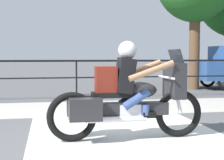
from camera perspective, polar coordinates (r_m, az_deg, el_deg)
name	(u,v)px	position (r m, az deg, el deg)	size (l,w,h in m)	color
ground_plane	(105,142)	(5.35, -1.24, -10.19)	(120.00, 120.00, 0.00)	#565659
sidewalk_band	(82,108)	(8.66, -4.93, -4.65)	(44.00, 2.40, 0.01)	#B7B2A8
crosswalk_band	(135,143)	(5.25, 3.86, -10.45)	(3.20, 6.00, 0.01)	silver
fence_railing	(76,68)	(10.32, -5.94, 1.95)	(36.00, 0.05, 1.19)	black
motorcycle	(126,96)	(5.37, 2.41, -2.67)	(2.49, 0.76, 1.55)	black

